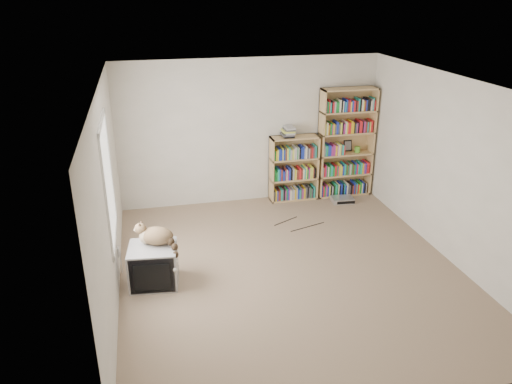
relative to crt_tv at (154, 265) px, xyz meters
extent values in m
cube|color=#9F866C|center=(1.80, -0.09, -0.26)|extent=(4.50, 5.00, 0.01)
cube|color=white|center=(1.80, 2.41, 0.99)|extent=(4.50, 0.02, 2.50)
cube|color=white|center=(1.80, -2.59, 0.99)|extent=(4.50, 0.02, 2.50)
cube|color=white|center=(-0.45, -0.09, 0.99)|extent=(0.02, 5.00, 2.50)
cube|color=white|center=(4.05, -0.09, 0.99)|extent=(0.02, 5.00, 2.50)
cube|color=white|center=(1.80, -0.09, 2.24)|extent=(4.50, 5.00, 0.02)
cube|color=white|center=(-0.44, 0.11, 1.14)|extent=(0.02, 1.22, 1.52)
cube|color=#979699|center=(0.00, -0.01, 0.00)|extent=(0.66, 0.61, 0.52)
cube|color=black|center=(-0.03, -0.26, 0.00)|extent=(0.55, 0.09, 0.48)
cube|color=black|center=(-0.03, -0.28, -0.01)|extent=(0.44, 0.06, 0.37)
cube|color=black|center=(0.01, 0.11, -0.01)|extent=(0.39, 0.34, 0.31)
ellipsoid|color=#372816|center=(0.07, 0.07, 0.38)|extent=(0.48, 0.39, 0.23)
ellipsoid|color=#372816|center=(0.18, 0.04, 0.37)|extent=(0.24, 0.26, 0.17)
ellipsoid|color=tan|center=(-0.07, 0.10, 0.37)|extent=(0.20, 0.20, 0.19)
ellipsoid|color=#372816|center=(-0.12, 0.13, 0.48)|extent=(0.18, 0.18, 0.14)
sphere|color=beige|center=(-0.18, 0.14, 0.45)|extent=(0.07, 0.07, 0.06)
cone|color=black|center=(-0.13, 0.10, 0.54)|extent=(0.07, 0.08, 0.07)
cone|color=black|center=(-0.10, 0.17, 0.54)|extent=(0.07, 0.08, 0.07)
cube|color=tan|center=(3.04, 2.25, 0.72)|extent=(0.02, 0.30, 1.95)
cube|color=tan|center=(3.99, 2.25, 0.72)|extent=(0.03, 0.30, 1.95)
cube|color=tan|center=(3.51, 2.39, 0.72)|extent=(0.98, 0.03, 1.95)
cube|color=tan|center=(3.51, 2.25, 1.68)|extent=(0.98, 0.30, 0.02)
cube|color=tan|center=(3.51, 2.25, -0.25)|extent=(0.98, 0.30, 0.03)
cube|color=tan|center=(3.51, 2.25, 0.14)|extent=(0.98, 0.30, 0.03)
cube|color=tan|center=(3.51, 2.25, 0.52)|extent=(0.98, 0.30, 0.02)
cube|color=tan|center=(3.51, 2.25, 0.91)|extent=(0.98, 0.30, 0.02)
cube|color=tan|center=(3.51, 2.25, 1.30)|extent=(0.98, 0.30, 0.02)
cube|color=red|center=(3.51, 2.25, -0.14)|extent=(0.90, 0.24, 0.19)
cube|color=#1B30AF|center=(3.51, 2.25, 0.25)|extent=(0.90, 0.24, 0.19)
cube|color=#16802E|center=(3.51, 2.25, 0.63)|extent=(0.90, 0.24, 0.19)
cube|color=#F3EDC8|center=(3.51, 2.25, 1.02)|extent=(0.90, 0.24, 0.19)
cube|color=black|center=(3.51, 2.25, 1.40)|extent=(0.90, 0.24, 0.19)
cube|color=tan|center=(2.14, 2.25, 0.32)|extent=(0.03, 0.30, 1.16)
cube|color=tan|center=(2.96, 2.25, 0.32)|extent=(0.02, 0.30, 1.16)
cube|color=tan|center=(2.55, 2.39, 0.32)|extent=(0.84, 0.03, 1.16)
cube|color=tan|center=(2.55, 2.25, 0.89)|extent=(0.84, 0.30, 0.02)
cube|color=tan|center=(2.55, 2.25, -0.25)|extent=(0.84, 0.30, 0.03)
cube|color=tan|center=(2.55, 2.25, 0.13)|extent=(0.84, 0.30, 0.03)
cube|color=tan|center=(2.55, 2.25, 0.51)|extent=(0.84, 0.30, 0.02)
cube|color=red|center=(2.55, 2.25, -0.14)|extent=(0.76, 0.24, 0.19)
cube|color=#1B30AF|center=(2.55, 2.25, 0.24)|extent=(0.76, 0.24, 0.19)
cube|color=#16802E|center=(2.55, 2.25, 0.62)|extent=(0.76, 0.24, 0.19)
cube|color=red|center=(2.44, 2.27, 0.99)|extent=(0.21, 0.28, 0.18)
cylinder|color=#5DB132|center=(3.73, 2.25, 0.59)|extent=(0.10, 0.10, 0.11)
cube|color=black|center=(3.59, 2.35, 0.64)|extent=(0.15, 0.05, 0.20)
cube|color=silver|center=(3.37, 1.90, -0.22)|extent=(0.40, 0.30, 0.09)
cube|color=silver|center=(-0.44, 0.34, 0.06)|extent=(0.01, 0.08, 0.13)
camera|label=1|loc=(0.03, -5.69, 3.30)|focal=35.00mm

